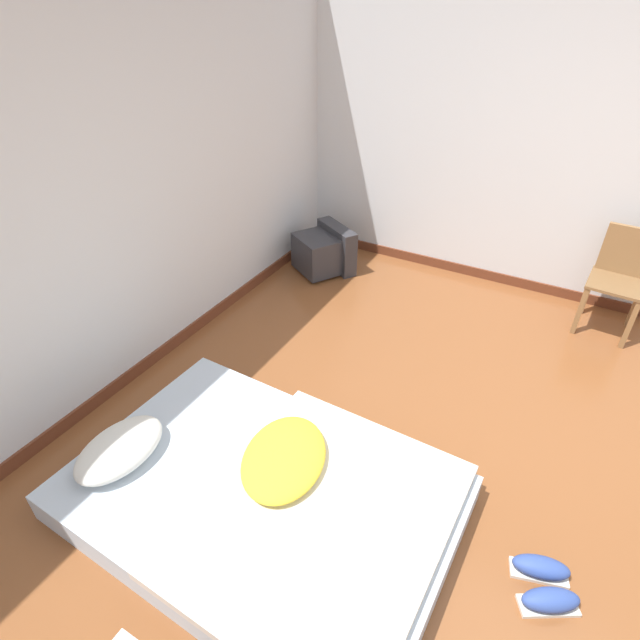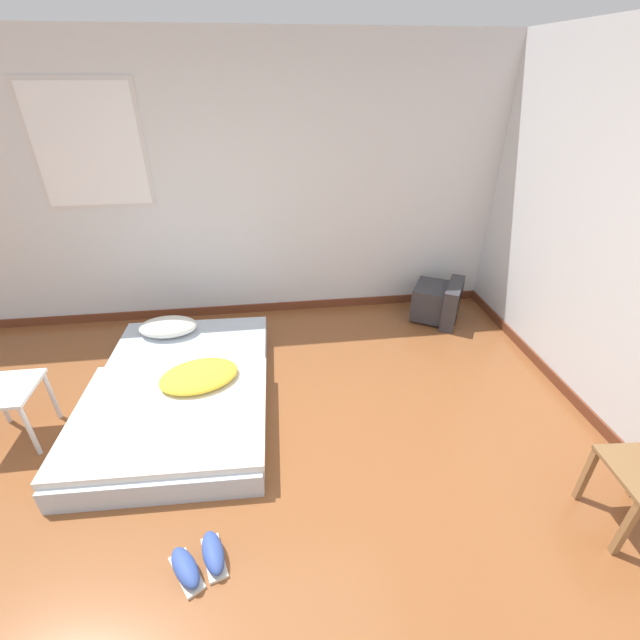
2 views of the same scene
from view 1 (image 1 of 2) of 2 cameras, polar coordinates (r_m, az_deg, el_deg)
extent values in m
plane|color=brown|center=(2.94, 20.53, -21.21)|extent=(20.00, 20.00, 0.00)
cube|color=silver|center=(3.24, -24.26, 12.93)|extent=(7.49, 0.06, 2.60)
cube|color=brown|center=(3.80, -19.47, -4.88)|extent=(7.49, 0.02, 0.09)
cube|color=silver|center=(4.49, 31.05, 16.53)|extent=(0.06, 7.52, 2.60)
cube|color=brown|center=(4.89, 26.75, 2.59)|extent=(0.02, 7.52, 0.09)
cube|color=silver|center=(2.78, -6.87, -19.52)|extent=(1.37, 1.98, 0.18)
ellipsoid|color=silver|center=(2.96, -21.91, -13.50)|extent=(0.53, 0.36, 0.14)
cube|color=silver|center=(2.56, 0.02, -21.60)|extent=(1.37, 1.17, 0.05)
ellipsoid|color=yellow|center=(2.70, -4.13, -15.40)|extent=(0.68, 0.57, 0.11)
cube|color=#333338|center=(4.73, -0.45, 7.56)|extent=(0.49, 0.52, 0.34)
cube|color=#333338|center=(4.82, 1.91, 8.35)|extent=(0.38, 0.51, 0.43)
cube|color=black|center=(4.85, 2.64, 8.64)|extent=(0.22, 0.36, 0.31)
cube|color=olive|center=(4.36, 31.90, -0.49)|extent=(0.04, 0.04, 0.41)
cube|color=olive|center=(4.35, 27.55, 0.93)|extent=(0.04, 0.04, 0.41)
cube|color=olive|center=(4.67, 32.34, 1.55)|extent=(0.04, 0.04, 0.41)
cube|color=olive|center=(4.66, 28.27, 2.88)|extent=(0.04, 0.04, 0.41)
cube|color=brown|center=(4.41, 30.82, 3.61)|extent=(0.42, 0.42, 0.02)
cube|color=olive|center=(4.49, 31.84, 6.72)|extent=(0.06, 0.38, 0.38)
cube|color=silver|center=(2.77, 24.59, -27.54)|extent=(0.22, 0.27, 0.02)
ellipsoid|color=#334C99|center=(2.73, 24.86, -27.04)|extent=(0.23, 0.28, 0.09)
cube|color=silver|center=(2.83, 23.69, -24.93)|extent=(0.17, 0.28, 0.02)
ellipsoid|color=#334C99|center=(2.79, 23.93, -24.40)|extent=(0.18, 0.28, 0.09)
camera|label=2|loc=(2.62, 72.15, 10.83)|focal=24.00mm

